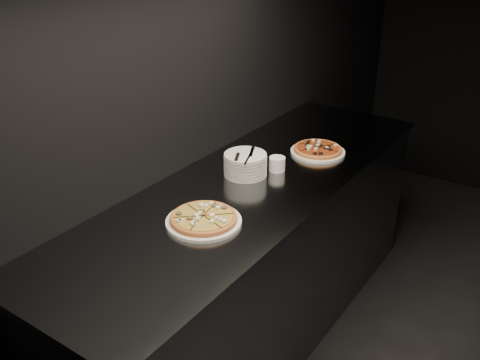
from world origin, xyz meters
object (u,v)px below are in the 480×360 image
Objects in this scene: pizza_tomato at (318,150)px; cutlery at (245,155)px; plate_stack at (245,164)px; counter at (253,261)px; pizza_mushroom at (204,219)px; ramekin at (277,164)px.

cutlery is (-0.16, -0.45, 0.09)m from pizza_tomato.
plate_stack is 0.06m from cutlery.
counter is 0.52m from plate_stack.
pizza_mushroom is (0.04, -0.44, 0.48)m from counter.
counter is at bearing -26.86° from plate_stack.
cutlery is at bearing -109.75° from pizza_tomato.
pizza_tomato is at bearing 68.65° from plate_stack.
cutlery is at bearing 103.50° from pizza_mushroom.
pizza_mushroom is 0.60m from ramekin.
ramekin reaches higher than counter.
counter is at bearing -99.44° from ramekin.
ramekin is at bearing 80.56° from counter.
counter is 0.52m from ramekin.
plate_stack is (-0.12, 0.48, 0.03)m from pizza_mushroom.
plate_stack is at bearing -129.56° from ramekin.
pizza_tomato is 1.33× the size of cutlery.
ramekin is at bearing -102.10° from pizza_tomato.
ramekin is (0.10, 0.14, -0.07)m from cutlery.
pizza_tomato is 0.47m from plate_stack.
counter is 0.57m from cutlery.
pizza_mushroom is 1.60× the size of cutlery.
ramekin is (0.10, 0.13, -0.02)m from plate_stack.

